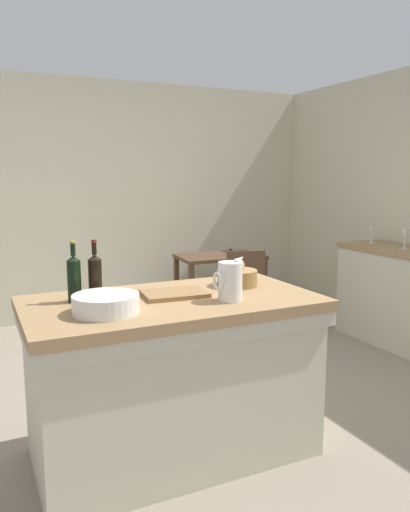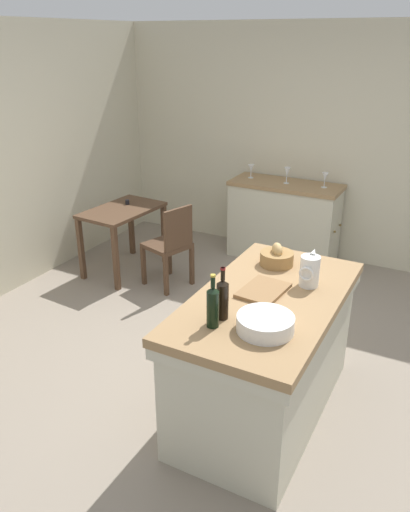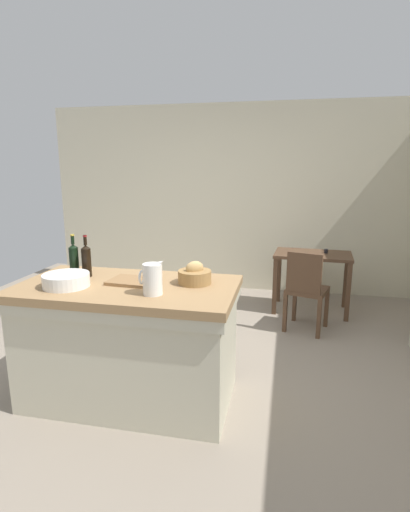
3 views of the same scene
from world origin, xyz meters
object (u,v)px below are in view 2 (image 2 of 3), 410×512
object	(u,v)px
writing_desk	(123,219)
cutting_board	(263,290)
side_cabinet	(284,221)
bread_basket	(277,257)
pitcher	(310,271)
wine_bottle_dark	(222,298)
wine_glass_left	(287,172)
wine_bottle_amber	(213,306)
island_table	(266,351)
wooden_chair	(171,244)
wash_bowl	(265,324)
wine_glass_middle	(251,169)
wine_glass_far_left	(325,177)

from	to	relation	value
writing_desk	cutting_board	xyz separation A→B (m)	(-1.41, -2.20, 0.31)
side_cabinet	bread_basket	size ratio (longest dim) A/B	5.23
pitcher	wine_bottle_dark	bearing A→B (deg)	153.62
writing_desk	pitcher	world-z (taller)	pitcher
writing_desk	wine_glass_left	size ratio (longest dim) A/B	5.14
bread_basket	wine_bottle_amber	xyz separation A→B (m)	(-0.97, 0.02, 0.07)
island_table	cutting_board	size ratio (longest dim) A/B	4.55
bread_basket	cutting_board	distance (m)	0.45
writing_desk	wine_bottle_amber	xyz separation A→B (m)	(-1.94, -2.10, 0.43)
wooden_chair	pitcher	xyz separation A→B (m)	(-1.09, -1.76, 0.54)
wash_bowl	wine_bottle_amber	bearing A→B (deg)	108.59
island_table	pitcher	distance (m)	0.61
wine_glass_left	bread_basket	bearing A→B (deg)	-162.16
wine_glass_left	wooden_chair	bearing A→B (deg)	148.56
side_cabinet	cutting_board	size ratio (longest dim) A/B	3.63
pitcher	wash_bowl	xyz separation A→B (m)	(-0.66, 0.04, -0.06)
wooden_chair	wine_bottle_amber	xyz separation A→B (m)	(-1.84, -1.43, 0.56)
wine_bottle_amber	wine_glass_middle	xyz separation A→B (m)	(3.13, 1.11, -0.02)
wine_glass_far_left	pitcher	bearing A→B (deg)	-166.53
wine_bottle_dark	wash_bowl	bearing A→B (deg)	-92.96
bread_basket	wine_bottle_dark	xyz separation A→B (m)	(-0.86, 0.01, 0.07)
side_cabinet	wine_glass_far_left	distance (m)	0.71
bread_basket	wash_bowl	bearing A→B (deg)	-163.32
wash_bowl	wine_glass_far_left	world-z (taller)	wine_glass_far_left
island_table	cutting_board	xyz separation A→B (m)	(0.03, 0.05, 0.43)
wine_bottle_amber	wine_glass_middle	distance (m)	3.32
wine_glass_far_left	wine_bottle_amber	bearing A→B (deg)	-175.60
island_table	bread_basket	distance (m)	0.69
wine_bottle_amber	wine_glass_far_left	bearing A→B (deg)	4.40
wine_bottle_amber	wine_glass_far_left	distance (m)	3.14
wooden_chair	pitcher	world-z (taller)	pitcher
bread_basket	cutting_board	world-z (taller)	bread_basket
island_table	wine_bottle_amber	size ratio (longest dim) A/B	4.85
writing_desk	wine_glass_middle	size ratio (longest dim) A/B	6.02
wine_glass_far_left	wine_glass_left	world-z (taller)	wine_glass_left
island_table	wine_glass_middle	xyz separation A→B (m)	(2.63, 1.26, 0.53)
cutting_board	bread_basket	bearing A→B (deg)	9.88
island_table	wine_bottle_dark	bearing A→B (deg)	159.99
wine_bottle_dark	wine_glass_far_left	xyz separation A→B (m)	(3.02, 0.25, -0.02)
writing_desk	wine_glass_middle	world-z (taller)	wine_glass_middle
wooden_chair	bread_basket	distance (m)	1.76
pitcher	wine_glass_middle	bearing A→B (deg)	31.23
wash_bowl	pitcher	bearing A→B (deg)	-3.83
writing_desk	wine_bottle_amber	bearing A→B (deg)	-132.72
writing_desk	bread_basket	size ratio (longest dim) A/B	3.87
wine_glass_middle	island_table	bearing A→B (deg)	-154.44
side_cabinet	wine_bottle_amber	world-z (taller)	wine_bottle_amber
side_cabinet	wooden_chair	size ratio (longest dim) A/B	1.43
cutting_board	island_table	bearing A→B (deg)	-122.01
island_table	wine_bottle_amber	distance (m)	0.76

